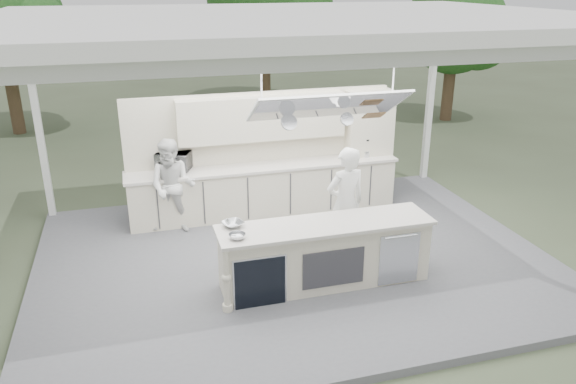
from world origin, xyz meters
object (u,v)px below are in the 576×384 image
object	(u,v)px
head_chef	(345,204)
sous_chef	(173,186)
back_counter	(265,189)
demo_island	(324,254)

from	to	relation	value
head_chef	sous_chef	bearing A→B (deg)	-45.10
head_chef	sous_chef	xyz separation A→B (m)	(-2.49, 1.74, -0.08)
head_chef	sous_chef	distance (m)	3.04
back_counter	head_chef	distance (m)	2.29
head_chef	sous_chef	world-z (taller)	head_chef
demo_island	back_counter	distance (m)	2.82
demo_island	head_chef	xyz separation A→B (m)	(0.59, 0.70, 0.44)
demo_island	back_counter	size ratio (longest dim) A/B	0.61
demo_island	back_counter	world-z (taller)	same
back_counter	head_chef	xyz separation A→B (m)	(0.77, -2.12, 0.44)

